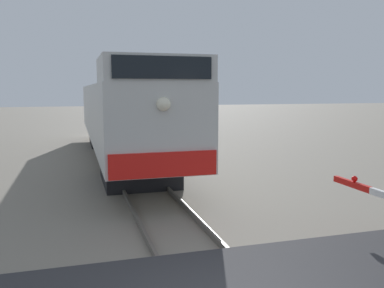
{
  "coord_description": "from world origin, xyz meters",
  "views": [
    {
      "loc": [
        -2.14,
        -4.8,
        3.28
      ],
      "look_at": [
        0.87,
        5.47,
        1.84
      ],
      "focal_mm": 37.79,
      "sensor_mm": 36.0,
      "label": 1
    }
  ],
  "objects": [
    {
      "name": "locomotive",
      "position": [
        0.0,
        14.22,
        2.13
      ],
      "size": [
        2.93,
        19.1,
        4.17
      ],
      "color": "black",
      "rests_on": "ground_plane"
    }
  ]
}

